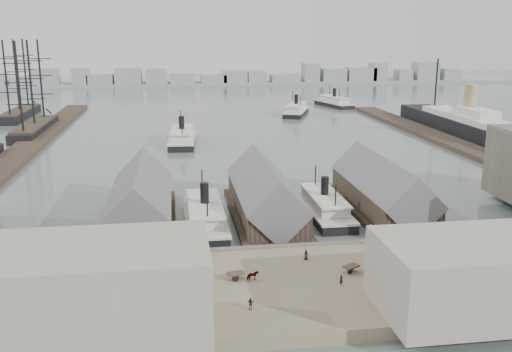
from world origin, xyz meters
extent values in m
plane|color=#525F5B|center=(0.00, 0.00, 0.00)|extent=(900.00, 900.00, 0.00)
cube|color=#796B51|center=(0.00, -20.00, 1.00)|extent=(180.00, 30.00, 2.00)
cube|color=#59544C|center=(0.00, -5.20, 1.15)|extent=(180.00, 1.20, 2.30)
cube|color=#2D231C|center=(-68.00, 100.00, 0.80)|extent=(10.00, 220.00, 1.60)
cube|color=#2D231C|center=(78.00, 90.00, 0.80)|extent=(10.00, 180.00, 1.60)
cube|color=#2D231C|center=(-26.00, 16.00, 0.60)|extent=(14.00, 42.00, 1.20)
cube|color=#2D231C|center=(-26.00, 17.00, 3.70)|extent=(12.00, 36.00, 5.00)
cube|color=#59595B|center=(-26.00, 17.00, 6.30)|extent=(12.60, 37.00, 12.60)
cube|color=#2D231C|center=(0.00, 16.00, 0.60)|extent=(14.00, 42.00, 1.20)
cube|color=#2D231C|center=(0.00, 17.00, 3.70)|extent=(12.00, 36.00, 5.00)
cube|color=#59595B|center=(0.00, 17.00, 6.30)|extent=(12.60, 37.00, 12.60)
cube|color=#2D231C|center=(26.00, 16.00, 0.60)|extent=(14.00, 42.00, 1.20)
cube|color=#2D231C|center=(26.00, 17.00, 3.70)|extent=(12.00, 36.00, 5.00)
cube|color=#59595B|center=(26.00, 17.00, 6.30)|extent=(12.60, 37.00, 12.60)
cube|color=gray|center=(20.00, -32.00, 7.00)|extent=(24.00, 16.00, 10.00)
cube|color=gray|center=(-30.00, -32.00, 8.00)|extent=(30.00, 16.00, 12.00)
cylinder|color=black|center=(-45.00, -7.00, 3.80)|extent=(0.16, 0.16, 3.60)
sphere|color=beige|center=(-45.00, -7.00, 5.70)|extent=(0.44, 0.44, 0.44)
cylinder|color=black|center=(-15.00, -7.00, 3.80)|extent=(0.16, 0.16, 3.60)
sphere|color=beige|center=(-15.00, -7.00, 5.70)|extent=(0.44, 0.44, 0.44)
cylinder|color=black|center=(15.00, -7.00, 3.80)|extent=(0.16, 0.16, 3.60)
sphere|color=beige|center=(15.00, -7.00, 5.70)|extent=(0.44, 0.44, 0.44)
cube|color=gray|center=(0.00, 340.00, 1.00)|extent=(500.00, 40.00, 2.00)
cube|color=gray|center=(-123.57, 330.00, 3.62)|extent=(14.71, 14.00, 7.23)
cube|color=gray|center=(-107.98, 330.00, 6.62)|extent=(17.63, 14.00, 13.23)
cube|color=gray|center=(-83.49, 330.00, 6.79)|extent=(10.74, 14.00, 13.58)
cube|color=gray|center=(-69.86, 330.00, 4.32)|extent=(18.06, 14.00, 8.64)
cube|color=gray|center=(-49.92, 330.00, 6.64)|extent=(18.55, 14.00, 13.29)
cube|color=gray|center=(-29.70, 330.00, 6.24)|extent=(15.33, 14.00, 12.47)
cube|color=gray|center=(-11.29, 330.00, 4.36)|extent=(17.56, 14.00, 8.72)
cube|color=gray|center=(11.96, 330.00, 3.82)|extent=(18.76, 14.00, 7.63)
cube|color=gray|center=(27.85, 330.00, 5.17)|extent=(17.61, 14.00, 10.35)
cube|color=gray|center=(44.04, 330.00, 5.15)|extent=(13.38, 14.00, 10.30)
cube|color=gray|center=(65.61, 330.00, 3.38)|extent=(20.73, 14.00, 6.75)
cube|color=gray|center=(85.69, 330.00, 7.79)|extent=(11.51, 14.00, 15.57)
cube|color=gray|center=(103.47, 330.00, 5.63)|extent=(18.17, 14.00, 11.26)
cube|color=gray|center=(125.20, 330.00, 5.92)|extent=(21.81, 14.00, 11.83)
cube|color=gray|center=(139.05, 330.00, 7.75)|extent=(11.12, 14.00, 15.50)
cube|color=gray|center=(159.69, 330.00, 5.14)|extent=(10.90, 14.00, 10.29)
cube|color=gray|center=(177.90, 330.00, 7.86)|extent=(17.95, 14.00, 15.72)
cube|color=gray|center=(197.92, 330.00, 5.26)|extent=(14.21, 14.00, 10.51)
cube|color=black|center=(-13.00, 13.33, 0.88)|extent=(7.83, 27.41, 1.76)
cube|color=beige|center=(-13.00, 13.33, 2.15)|extent=(8.22, 27.41, 0.49)
cube|color=beige|center=(-13.00, 13.33, 3.52)|extent=(6.36, 19.58, 2.15)
cube|color=beige|center=(-13.00, 13.33, 4.90)|extent=(6.85, 21.54, 0.39)
cylinder|color=black|center=(-13.00, 13.33, 7.05)|extent=(1.76, 1.76, 4.41)
cylinder|color=black|center=(-13.00, 22.14, 6.85)|extent=(0.29, 0.29, 5.87)
cylinder|color=black|center=(-13.00, 4.52, 6.85)|extent=(0.29, 0.29, 5.87)
cube|color=black|center=(13.00, 16.68, 0.83)|extent=(7.38, 25.83, 1.66)
cube|color=beige|center=(13.00, 16.68, 2.03)|extent=(7.75, 25.83, 0.46)
cube|color=beige|center=(13.00, 16.68, 3.32)|extent=(6.00, 18.45, 2.03)
cube|color=beige|center=(13.00, 16.68, 4.61)|extent=(6.46, 20.29, 0.37)
cylinder|color=black|center=(13.00, 16.68, 6.64)|extent=(1.66, 1.66, 4.15)
cylinder|color=black|center=(13.00, 24.98, 6.46)|extent=(0.28, 0.28, 5.53)
cylinder|color=black|center=(13.00, 8.38, 6.46)|extent=(0.28, 0.28, 5.53)
cube|color=black|center=(-15.89, 102.73, 0.95)|extent=(10.22, 30.15, 1.91)
cube|color=beige|center=(-15.89, 102.73, 2.33)|extent=(10.65, 30.18, 0.53)
cube|color=beige|center=(-15.89, 102.73, 3.82)|extent=(8.13, 21.59, 2.33)
cube|color=beige|center=(-15.89, 102.73, 5.30)|extent=(8.79, 23.73, 0.42)
cylinder|color=black|center=(-15.89, 102.73, 7.64)|extent=(1.91, 1.91, 4.77)
cylinder|color=black|center=(-15.89, 112.28, 7.43)|extent=(0.32, 0.32, 6.36)
cylinder|color=black|center=(-15.89, 93.19, 7.43)|extent=(0.32, 0.32, 6.36)
cube|color=black|center=(39.54, 168.01, 0.93)|extent=(18.08, 30.03, 1.86)
cube|color=beige|center=(39.54, 168.01, 2.28)|extent=(18.47, 30.18, 0.52)
cube|color=beige|center=(39.54, 168.01, 3.73)|extent=(13.67, 21.74, 2.28)
cube|color=beige|center=(39.54, 168.01, 5.18)|extent=(14.90, 23.86, 0.41)
cylinder|color=black|center=(39.54, 168.01, 7.45)|extent=(1.86, 1.86, 4.66)
cylinder|color=black|center=(39.54, 177.32, 7.25)|extent=(0.31, 0.31, 6.21)
cylinder|color=black|center=(39.54, 158.69, 7.25)|extent=(0.31, 0.31, 6.21)
cube|color=black|center=(66.32, 196.13, 0.92)|extent=(15.36, 29.79, 1.84)
cube|color=beige|center=(66.32, 196.13, 2.25)|extent=(15.76, 29.90, 0.51)
cube|color=beige|center=(66.32, 196.13, 3.68)|extent=(11.75, 21.49, 2.25)
cube|color=beige|center=(66.32, 196.13, 5.12)|extent=(12.78, 23.60, 0.41)
cylinder|color=black|center=(66.32, 196.13, 7.37)|extent=(1.84, 1.84, 4.60)
cylinder|color=black|center=(66.32, 205.34, 7.16)|extent=(0.31, 0.31, 6.14)
cylinder|color=black|center=(66.32, 186.92, 7.16)|extent=(0.31, 0.31, 6.14)
cube|color=black|center=(-72.50, 133.11, 1.74)|extent=(8.69, 50.21, 3.48)
cube|color=#2D231C|center=(-72.50, 133.11, 3.77)|extent=(8.21, 45.19, 0.58)
cylinder|color=black|center=(-72.50, 115.54, 19.31)|extent=(0.77, 0.77, 32.83)
cylinder|color=black|center=(-72.50, 133.11, 19.31)|extent=(0.77, 0.77, 32.83)
cylinder|color=black|center=(-72.50, 150.69, 19.31)|extent=(0.77, 0.77, 32.83)
cube|color=black|center=(-88.79, 177.45, 1.72)|extent=(8.61, 47.81, 3.44)
cube|color=#2D231C|center=(-88.79, 177.45, 3.73)|extent=(8.13, 43.03, 0.57)
cylinder|color=black|center=(-88.79, 160.72, 19.13)|extent=(0.77, 0.77, 32.51)
cylinder|color=black|center=(-88.79, 177.45, 19.13)|extent=(0.77, 0.77, 32.51)
cylinder|color=black|center=(-88.79, 194.19, 19.13)|extent=(0.77, 0.77, 32.51)
cube|color=black|center=(92.00, 102.72, 3.09)|extent=(13.41, 98.01, 6.19)
cube|color=beige|center=(92.00, 102.72, 7.22)|extent=(11.35, 56.74, 2.06)
cube|color=beige|center=(92.00, 97.57, 9.80)|extent=(8.25, 20.63, 3.09)
cylinder|color=tan|center=(92.00, 102.72, 14.44)|extent=(4.54, 4.54, 10.32)
imported|color=black|center=(-38.48, -15.44, 2.79)|extent=(1.87, 1.81, 1.57)
cube|color=#3F2D21|center=(-40.73, -16.74, 2.90)|extent=(3.00, 2.60, 0.25)
cylinder|color=black|center=(-40.38, -17.35, 2.55)|extent=(0.99, 0.62, 1.10)
cylinder|color=black|center=(-41.08, -16.14, 2.55)|extent=(0.99, 0.62, 1.10)
imported|color=black|center=(-7.57, -18.34, 2.73)|extent=(1.87, 1.16, 1.47)
cube|color=#3F2D21|center=(-10.11, -17.77, 2.90)|extent=(2.87, 2.04, 0.25)
cylinder|color=black|center=(-10.26, -18.45, 2.55)|extent=(1.09, 0.32, 1.10)
cylinder|color=black|center=(-9.95, -17.08, 2.55)|extent=(1.09, 0.32, 1.10)
imported|color=black|center=(10.44, -18.94, 2.75)|extent=(1.84, 1.92, 1.50)
cube|color=#3F2D21|center=(8.16, -17.68, 2.90)|extent=(3.00, 2.57, 0.25)
cylinder|color=black|center=(7.82, -18.29, 2.55)|extent=(1.00, 0.60, 1.10)
cylinder|color=black|center=(8.50, -17.07, 2.55)|extent=(1.00, 0.60, 1.10)
imported|color=black|center=(-42.85, -8.68, 2.81)|extent=(0.65, 0.72, 1.63)
imported|color=black|center=(-15.01, -10.69, 2.86)|extent=(1.28, 1.05, 1.73)
imported|color=black|center=(-9.20, -27.58, 2.84)|extent=(1.07, 0.80, 1.69)
imported|color=black|center=(2.31, -11.67, 2.88)|extent=(0.97, 0.74, 1.76)
imported|color=black|center=(5.29, -22.02, 2.84)|extent=(0.66, 0.52, 1.67)
imported|color=black|center=(18.74, -8.00, 2.80)|extent=(0.83, 0.68, 1.59)
imported|color=black|center=(-32.34, -9.50, 2.79)|extent=(0.92, 0.87, 1.58)
imported|color=black|center=(-14.72, -21.68, 2.80)|extent=(0.59, 0.83, 1.60)
camera|label=1|loc=(-18.71, -97.95, 38.90)|focal=40.00mm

